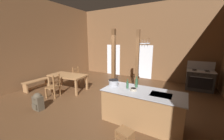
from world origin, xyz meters
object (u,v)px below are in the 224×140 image
at_px(dining_table, 68,77).
at_px(bench_along_left_wall, 37,83).
at_px(mixing_bowl_on_counter, 133,89).
at_px(kitchen_island, 142,107).
at_px(ladderback_chair_near_window, 54,86).
at_px(bottle_short_on_counter, 127,85).
at_px(ladderback_chair_by_post, 78,77).
at_px(backpack, 38,101).
at_px(bottle_tall_on_counter, 137,83).
at_px(step_stool, 125,135).
at_px(stockpot_on_counter, 114,83).
at_px(stove_range, 199,80).

bearing_deg(dining_table, bench_along_left_wall, -154.90).
bearing_deg(mixing_bowl_on_counter, kitchen_island, 17.31).
relative_size(ladderback_chair_near_window, bottle_short_on_counter, 3.54).
xyz_separation_m(ladderback_chair_by_post, mixing_bowl_on_counter, (3.70, -1.68, 0.51)).
height_order(ladderback_chair_near_window, backpack, ladderback_chair_near_window).
distance_m(mixing_bowl_on_counter, bottle_tall_on_counter, 0.32).
distance_m(kitchen_island, ladderback_chair_near_window, 3.68).
relative_size(backpack, bottle_tall_on_counter, 1.81).
xyz_separation_m(kitchen_island, bench_along_left_wall, (-5.23, 0.16, -0.17)).
height_order(bottle_tall_on_counter, bottle_short_on_counter, bottle_tall_on_counter).
distance_m(step_stool, stockpot_on_counter, 1.51).
bearing_deg(stove_range, mixing_bowl_on_counter, -114.43).
relative_size(kitchen_island, bench_along_left_wall, 1.74).
relative_size(bench_along_left_wall, mixing_bowl_on_counter, 6.52).
xyz_separation_m(step_stool, bottle_tall_on_counter, (-0.17, 1.17, 0.89)).
distance_m(stove_range, dining_table, 6.23).
height_order(stove_range, ladderback_chair_near_window, stove_range).
bearing_deg(ladderback_chair_by_post, mixing_bowl_on_counter, -24.40).
bearing_deg(step_stool, bottle_tall_on_counter, 98.29).
bearing_deg(backpack, dining_table, 107.90).
distance_m(dining_table, bench_along_left_wall, 1.60).
relative_size(stockpot_on_counter, bottle_tall_on_counter, 1.11).
bearing_deg(ladderback_chair_by_post, bottle_tall_on_counter, -20.48).
distance_m(dining_table, ladderback_chair_by_post, 0.82).
relative_size(dining_table, bottle_tall_on_counter, 5.39).
distance_m(step_stool, ladderback_chair_by_post, 4.62).
height_order(kitchen_island, stove_range, stove_range).
bearing_deg(stove_range, dining_table, -150.05).
xyz_separation_m(step_stool, ladderback_chair_by_post, (-3.85, 2.54, 0.27)).
relative_size(bench_along_left_wall, stockpot_on_counter, 3.38).
height_order(kitchen_island, dining_table, kitchen_island).
bearing_deg(bottle_short_on_counter, backpack, -159.44).
xyz_separation_m(ladderback_chair_by_post, bench_along_left_wall, (-1.29, -1.45, -0.15)).
height_order(stove_range, step_stool, stove_range).
xyz_separation_m(stove_range, backpack, (-4.80, -4.95, -0.17)).
xyz_separation_m(kitchen_island, ladderback_chair_near_window, (-3.68, -0.05, -0.01)).
relative_size(stove_range, ladderback_chair_by_post, 1.39).
distance_m(dining_table, stockpot_on_counter, 3.04).
distance_m(kitchen_island, bottle_tall_on_counter, 0.69).
xyz_separation_m(dining_table, stockpot_on_counter, (2.91, -0.81, 0.38)).
xyz_separation_m(stockpot_on_counter, bottle_short_on_counter, (0.45, 0.00, 0.01)).
bearing_deg(backpack, stove_range, 45.87).
xyz_separation_m(step_stool, bench_along_left_wall, (-5.14, 1.09, 0.12)).
distance_m(mixing_bowl_on_counter, bottle_short_on_counter, 0.25).
bearing_deg(kitchen_island, stove_range, 68.09).
xyz_separation_m(kitchen_island, mixing_bowl_on_counter, (-0.24, -0.07, 0.50)).
distance_m(ladderback_chair_by_post, stockpot_on_counter, 3.48).
relative_size(backpack, mixing_bowl_on_counter, 3.13).
bearing_deg(dining_table, kitchen_island, -12.08).
bearing_deg(bottle_tall_on_counter, mixing_bowl_on_counter, -85.64).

